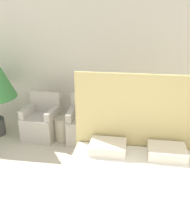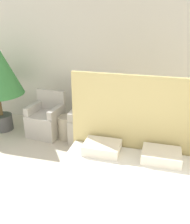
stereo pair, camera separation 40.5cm
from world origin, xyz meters
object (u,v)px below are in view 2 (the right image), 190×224
(armchair_near_window_left, at_px, (46,121))
(armchair_near_window_right, at_px, (88,126))
(bed, at_px, (121,203))
(side_table, at_px, (66,127))

(armchair_near_window_left, relative_size, armchair_near_window_right, 1.00)
(bed, distance_m, side_table, 2.27)
(armchair_near_window_right, bearing_deg, armchair_near_window_left, 178.34)
(armchair_near_window_left, height_order, armchair_near_window_right, same)
(armchair_near_window_right, height_order, side_table, armchair_near_window_right)
(bed, height_order, armchair_near_window_right, bed)
(armchair_near_window_right, distance_m, side_table, 0.44)
(bed, bearing_deg, side_table, 127.34)
(bed, xyz_separation_m, side_table, (-1.38, 1.81, -0.07))
(bed, distance_m, armchair_near_window_right, 2.07)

